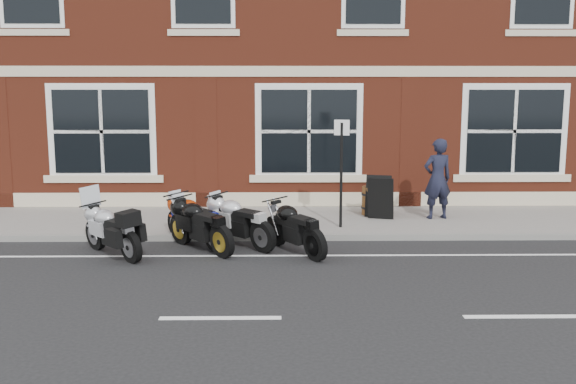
# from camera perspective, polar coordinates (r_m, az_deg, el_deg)

# --- Properties ---
(ground) EXTENTS (80.00, 80.00, 0.00)m
(ground) POSITION_cam_1_polar(r_m,az_deg,el_deg) (11.45, -4.68, -5.94)
(ground) COLOR black
(ground) RESTS_ON ground
(sidewalk) EXTENTS (30.00, 3.00, 0.12)m
(sidewalk) POSITION_cam_1_polar(r_m,az_deg,el_deg) (14.35, -3.88, -2.62)
(sidewalk) COLOR slate
(sidewalk) RESTS_ON ground
(kerb) EXTENTS (30.00, 0.16, 0.12)m
(kerb) POSITION_cam_1_polar(r_m,az_deg,el_deg) (12.81, -4.26, -4.04)
(kerb) COLOR slate
(kerb) RESTS_ON ground
(moto_touring_silver) EXTENTS (1.34, 1.44, 1.22)m
(moto_touring_silver) POSITION_cam_1_polar(r_m,az_deg,el_deg) (11.98, -15.38, -3.13)
(moto_touring_silver) COLOR black
(moto_touring_silver) RESTS_ON ground
(moto_sport_red) EXTENTS (1.32, 1.61, 0.88)m
(moto_sport_red) POSITION_cam_1_polar(r_m,az_deg,el_deg) (12.42, -8.20, -2.41)
(moto_sport_red) COLOR black
(moto_sport_red) RESTS_ON ground
(moto_sport_black) EXTENTS (1.36, 1.58, 0.88)m
(moto_sport_black) POSITION_cam_1_polar(r_m,az_deg,el_deg) (12.03, -7.78, -2.78)
(moto_sport_black) COLOR black
(moto_sport_black) RESTS_ON ground
(moto_sport_silver) EXTENTS (1.44, 1.51, 0.88)m
(moto_sport_silver) POSITION_cam_1_polar(r_m,az_deg,el_deg) (12.29, -4.39, -2.48)
(moto_sport_silver) COLOR black
(moto_sport_silver) RESTS_ON ground
(moto_naked_black) EXTENTS (1.10, 1.71, 0.87)m
(moto_naked_black) POSITION_cam_1_polar(r_m,az_deg,el_deg) (11.75, 0.60, -3.03)
(moto_naked_black) COLOR black
(moto_naked_black) RESTS_ON ground
(pedestrian_left) EXTENTS (0.73, 0.56, 1.79)m
(pedestrian_left) POSITION_cam_1_polar(r_m,az_deg,el_deg) (14.59, 13.14, 1.15)
(pedestrian_left) COLOR black
(pedestrian_left) RESTS_ON sidewalk
(a_board_sign) EXTENTS (0.65, 0.53, 0.95)m
(a_board_sign) POSITION_cam_1_polar(r_m,az_deg,el_deg) (14.41, 8.12, -0.47)
(a_board_sign) COLOR black
(a_board_sign) RESTS_ON sidewalk
(barrel_planter) EXTENTS (0.58, 0.58, 0.65)m
(barrel_planter) POSITION_cam_1_polar(r_m,az_deg,el_deg) (14.87, 7.65, -0.76)
(barrel_planter) COLOR #442912
(barrel_planter) RESTS_ON sidewalk
(parking_sign) EXTENTS (0.31, 0.11, 2.24)m
(parking_sign) POSITION_cam_1_polar(r_m,az_deg,el_deg) (13.27, 4.76, 2.34)
(parking_sign) COLOR black
(parking_sign) RESTS_ON sidewalk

